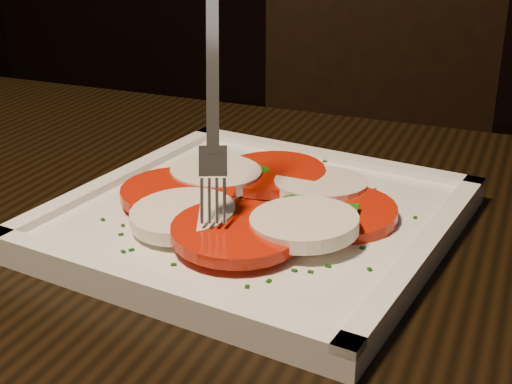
{
  "coord_description": "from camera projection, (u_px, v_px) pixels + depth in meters",
  "views": [
    {
      "loc": [
        -0.05,
        -0.33,
        0.98
      ],
      "look_at": [
        -0.19,
        0.13,
        0.78
      ],
      "focal_mm": 50.0,
      "sensor_mm": 36.0,
      "label": 1
    }
  ],
  "objects": [
    {
      "name": "chair",
      "position": [
        377.0,
        164.0,
        1.28
      ],
      "size": [
        0.49,
        0.49,
        0.93
      ],
      "rotation": [
        0.0,
        0.0,
        0.19
      ],
      "color": "black",
      "rests_on": "ground"
    },
    {
      "name": "plate",
      "position": [
        256.0,
        220.0,
        0.53
      ],
      "size": [
        0.32,
        0.32,
        0.01
      ],
      "primitive_type": "cube",
      "rotation": [
        0.0,
        0.0,
        -0.22
      ],
      "color": "white",
      "rests_on": "table"
    },
    {
      "name": "caprese_salad",
      "position": [
        256.0,
        200.0,
        0.52
      ],
      "size": [
        0.23,
        0.23,
        0.02
      ],
      "color": "red",
      "rests_on": "plate"
    },
    {
      "name": "fork",
      "position": [
        213.0,
        93.0,
        0.48
      ],
      "size": [
        0.06,
        0.09,
        0.15
      ],
      "primitive_type": null,
      "rotation": [
        0.0,
        0.0,
        0.32
      ],
      "color": "white",
      "rests_on": "caprese_salad"
    }
  ]
}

